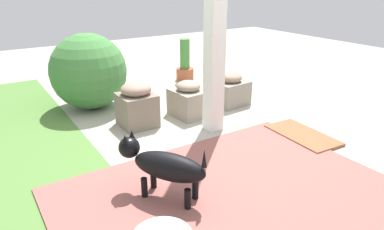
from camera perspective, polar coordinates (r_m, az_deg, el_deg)
ground_plane at (r=3.47m, az=2.79°, el=-3.95°), size 12.00×12.00×0.00m
brick_path at (r=2.61m, az=6.86°, el=-13.20°), size 1.80×2.40×0.02m
porch_pillar at (r=3.40m, az=3.84°, el=17.99°), size 0.16×0.16×2.57m
stone_planter_nearest at (r=4.37m, az=6.11°, el=4.04°), size 0.39×0.43×0.41m
stone_planter_near at (r=3.98m, az=-0.60°, el=2.44°), size 0.43×0.36×0.41m
stone_planter_mid at (r=3.75m, az=-8.90°, el=1.59°), size 0.37×0.36×0.48m
round_shrub at (r=4.35m, az=-16.37°, el=6.76°), size 0.89×0.89×0.89m
terracotta_pot_tall at (r=5.42m, az=-1.16°, el=7.99°), size 0.26×0.26×0.62m
dog at (r=2.48m, az=-4.71°, el=-7.99°), size 0.63×0.48×0.46m
doormat at (r=3.68m, az=17.39°, el=-3.13°), size 0.74×0.42×0.03m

